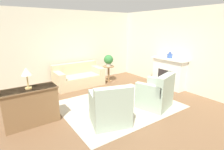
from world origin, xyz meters
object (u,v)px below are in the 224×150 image
Objects in this scene: ottoman_table at (115,95)px; table_lamp at (26,73)px; armchair_right at (156,94)px; dresser at (31,106)px; armchair_left at (110,109)px; potted_plant_on_side_table at (109,60)px; couch at (78,78)px; vase_mantel_near at (170,56)px; side_table at (109,71)px.

ottoman_table is 2.42m from table_lamp.
dresser is at bearing 160.64° from armchair_right.
armchair_left reaches higher than ottoman_table.
armchair_left is at bearing -123.16° from potted_plant_on_side_table.
dresser reaches higher than couch.
table_lamp is (-3.02, 1.06, 0.85)m from armchair_right.
ottoman_table is at bearing -178.56° from vase_mantel_near.
vase_mantel_near is (1.37, -1.88, 0.76)m from side_table.
dresser is 0.78m from table_lamp.
ottoman_table is 1.77× the size of table_lamp.
armchair_left is at bearing -123.16° from side_table.
vase_mantel_near is 0.48× the size of potted_plant_on_side_table.
potted_plant_on_side_table reaches higher than side_table.
dresser reaches higher than ottoman_table.
armchair_right is at bearing -19.36° from dresser.
dresser is 2.49× the size of table_lamp.
vase_mantel_near is 0.46× the size of table_lamp.
side_table is at bearing -9.95° from couch.
couch is 1.39m from potted_plant_on_side_table.
vase_mantel_near reaches higher than ottoman_table.
potted_plant_on_side_table is at bearing 84.56° from armchair_right.
table_lamp reaches higher than armchair_left.
armchair_right is (0.98, -2.98, 0.07)m from couch.
couch is 1.75× the size of armchair_left.
potted_plant_on_side_table is at bearing 0.00° from side_table.
table_lamp reaches higher than ottoman_table.
couch is 3.04m from armchair_left.
armchair_right reaches higher than ottoman_table.
table_lamp is (-3.28, -1.70, 0.80)m from side_table.
ottoman_table is 0.71× the size of dresser.
table_lamp is (-3.28, -1.70, 0.32)m from potted_plant_on_side_table.
dresser is (-2.21, 0.24, 0.18)m from ottoman_table.
dresser is (-3.28, -1.70, 0.02)m from side_table.
potted_plant_on_side_table is (1.07, 1.94, 0.64)m from ottoman_table.
armchair_left reaches higher than side_table.
armchair_left is at bearing -131.68° from ottoman_table.
potted_plant_on_side_table is at bearing 56.84° from armchair_left.
vase_mantel_near is at bearing -38.73° from couch.
couch is at bearing 43.27° from table_lamp.
armchair_right is at bearing -19.36° from table_lamp.
table_lamp is at bearing 160.64° from armchair_right.
side_table is 3.78m from table_lamp.
side_table is at bearing 56.84° from armchair_left.
armchair_left is 1.11m from ottoman_table.
armchair_left reaches higher than couch.
vase_mantel_near is at bearing -2.16° from table_lamp.
couch is 2.17m from ottoman_table.
ottoman_table is at bearing 48.32° from armchair_left.
couch is 2.13× the size of ottoman_table.
dresser is at bearing -152.58° from potted_plant_on_side_table.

